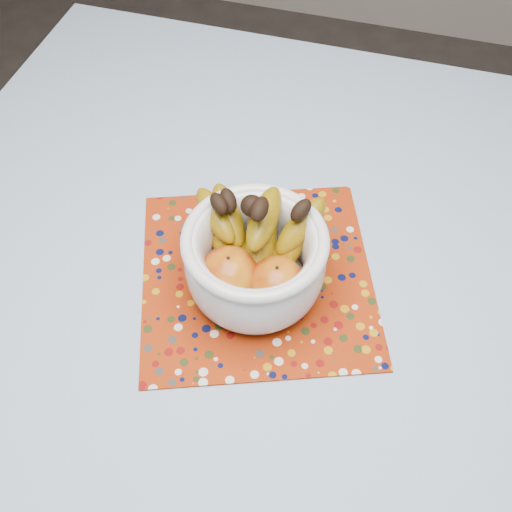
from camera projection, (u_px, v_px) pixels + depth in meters
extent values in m
plane|color=#2D2826|center=(263.00, 449.00, 1.56)|extent=(4.00, 4.00, 0.00)
cube|color=brown|center=(267.00, 297.00, 0.97)|extent=(1.20, 1.20, 0.04)
cylinder|color=brown|center=(132.00, 171.00, 1.66)|extent=(0.06, 0.06, 0.71)
cube|color=slate|center=(267.00, 289.00, 0.95)|extent=(1.32, 1.32, 0.01)
cube|color=maroon|center=(257.00, 276.00, 0.96)|extent=(0.47, 0.47, 0.00)
cylinder|color=silver|center=(255.00, 285.00, 0.94)|extent=(0.11, 0.11, 0.01)
cylinder|color=silver|center=(255.00, 281.00, 0.93)|extent=(0.16, 0.16, 0.01)
torus|color=silver|center=(255.00, 240.00, 0.85)|extent=(0.21, 0.21, 0.02)
ellipsoid|color=maroon|center=(229.00, 274.00, 0.88)|extent=(0.09, 0.09, 0.08)
ellipsoid|color=maroon|center=(276.00, 283.00, 0.87)|extent=(0.08, 0.08, 0.08)
sphere|color=black|center=(252.00, 206.00, 0.85)|extent=(0.03, 0.03, 0.03)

